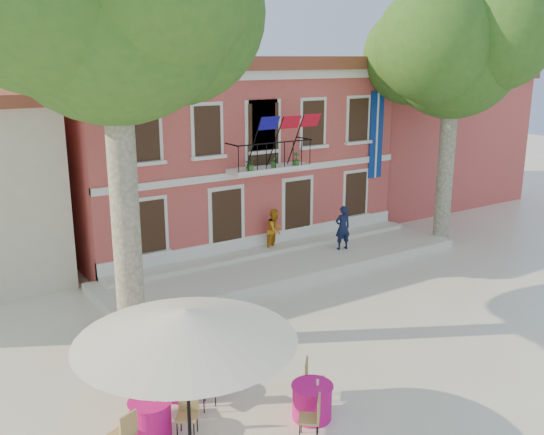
{
  "coord_description": "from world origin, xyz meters",
  "views": [
    {
      "loc": [
        -10.02,
        -12.85,
        7.47
      ],
      "look_at": [
        0.76,
        3.5,
        2.27
      ],
      "focal_mm": 40.0,
      "sensor_mm": 36.0,
      "label": 1
    }
  ],
  "objects_px": {
    "patio_umbrella": "(185,325)",
    "cafe_table_2": "(150,416)",
    "cafe_table_0": "(182,378)",
    "cafe_table_1": "(312,400)",
    "pedestrian_navy": "(343,228)",
    "pedestrian_orange": "(275,230)",
    "plane_tree_east": "(454,52)"
  },
  "relations": [
    {
      "from": "patio_umbrella",
      "to": "pedestrian_orange",
      "type": "relative_size",
      "value": 2.52
    },
    {
      "from": "cafe_table_0",
      "to": "pedestrian_navy",
      "type": "bearing_deg",
      "value": 31.04
    },
    {
      "from": "plane_tree_east",
      "to": "cafe_table_0",
      "type": "relative_size",
      "value": 5.72
    },
    {
      "from": "cafe_table_1",
      "to": "pedestrian_navy",
      "type": "bearing_deg",
      "value": 46.91
    },
    {
      "from": "pedestrian_navy",
      "to": "pedestrian_orange",
      "type": "bearing_deg",
      "value": -18.31
    },
    {
      "from": "cafe_table_0",
      "to": "cafe_table_2",
      "type": "bearing_deg",
      "value": -138.72
    },
    {
      "from": "patio_umbrella",
      "to": "cafe_table_2",
      "type": "bearing_deg",
      "value": 108.75
    },
    {
      "from": "pedestrian_navy",
      "to": "cafe_table_1",
      "type": "distance_m",
      "value": 11.02
    },
    {
      "from": "plane_tree_east",
      "to": "cafe_table_0",
      "type": "bearing_deg",
      "value": -160.75
    },
    {
      "from": "cafe_table_0",
      "to": "patio_umbrella",
      "type": "bearing_deg",
      "value": -111.19
    },
    {
      "from": "patio_umbrella",
      "to": "cafe_table_2",
      "type": "relative_size",
      "value": 2.21
    },
    {
      "from": "patio_umbrella",
      "to": "cafe_table_1",
      "type": "relative_size",
      "value": 2.4
    },
    {
      "from": "pedestrian_navy",
      "to": "plane_tree_east",
      "type": "bearing_deg",
      "value": -177.98
    },
    {
      "from": "plane_tree_east",
      "to": "cafe_table_2",
      "type": "xyz_separation_m",
      "value": [
        -15.34,
        -5.98,
        -7.22
      ]
    },
    {
      "from": "cafe_table_0",
      "to": "cafe_table_2",
      "type": "relative_size",
      "value": 0.98
    },
    {
      "from": "plane_tree_east",
      "to": "pedestrian_orange",
      "type": "bearing_deg",
      "value": 164.01
    },
    {
      "from": "pedestrian_orange",
      "to": "cafe_table_2",
      "type": "bearing_deg",
      "value": -159.77
    },
    {
      "from": "plane_tree_east",
      "to": "pedestrian_orange",
      "type": "xyz_separation_m",
      "value": [
        -6.99,
        2.0,
        -6.53
      ]
    },
    {
      "from": "cafe_table_1",
      "to": "cafe_table_0",
      "type": "bearing_deg",
      "value": 129.35
    },
    {
      "from": "patio_umbrella",
      "to": "pedestrian_navy",
      "type": "relative_size",
      "value": 2.39
    },
    {
      "from": "pedestrian_orange",
      "to": "cafe_table_2",
      "type": "distance_m",
      "value": 11.57
    },
    {
      "from": "plane_tree_east",
      "to": "cafe_table_0",
      "type": "height_order",
      "value": "plane_tree_east"
    },
    {
      "from": "patio_umbrella",
      "to": "cafe_table_0",
      "type": "xyz_separation_m",
      "value": [
        0.82,
        2.1,
        -2.32
      ]
    },
    {
      "from": "cafe_table_2",
      "to": "pedestrian_navy",
      "type": "bearing_deg",
      "value": 32.31
    },
    {
      "from": "cafe_table_0",
      "to": "cafe_table_1",
      "type": "distance_m",
      "value": 3.04
    },
    {
      "from": "patio_umbrella",
      "to": "pedestrian_navy",
      "type": "distance_m",
      "value": 12.97
    },
    {
      "from": "cafe_table_2",
      "to": "pedestrian_orange",
      "type": "bearing_deg",
      "value": 43.7
    },
    {
      "from": "plane_tree_east",
      "to": "cafe_table_1",
      "type": "height_order",
      "value": "plane_tree_east"
    },
    {
      "from": "pedestrian_navy",
      "to": "cafe_table_0",
      "type": "height_order",
      "value": "pedestrian_navy"
    },
    {
      "from": "cafe_table_1",
      "to": "cafe_table_2",
      "type": "height_order",
      "value": "same"
    },
    {
      "from": "cafe_table_1",
      "to": "cafe_table_2",
      "type": "xyz_separation_m",
      "value": [
        -3.11,
        1.32,
        0.01
      ]
    },
    {
      "from": "pedestrian_orange",
      "to": "cafe_table_1",
      "type": "relative_size",
      "value": 0.95
    }
  ]
}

